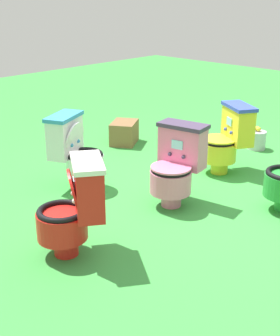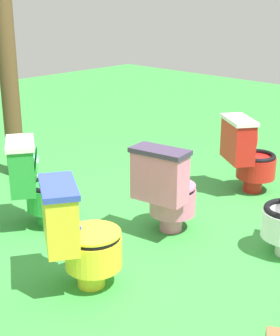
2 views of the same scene
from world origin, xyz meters
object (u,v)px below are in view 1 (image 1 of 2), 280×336
Objects in this scene: toilet_yellow at (227,139)px; toilet_white at (76,151)px; small_crate at (124,133)px; toilet_pink at (176,165)px; lemon_bucket at (257,140)px; toilet_red at (74,207)px.

toilet_yellow is 1.58m from toilet_white.
toilet_pink is at bearing 60.00° from small_crate.
lemon_bucket is at bearing -47.87° from toilet_yellow.
toilet_pink and toilet_red have the same top height.
toilet_yellow is (-0.97, -0.11, 0.00)m from toilet_pink.
toilet_yellow is 1.82× the size of small_crate.
toilet_red is at bearing 125.39° from toilet_yellow.
small_crate is (0.04, -1.49, -0.23)m from toilet_yellow.
small_crate is at bearing -54.19° from lemon_bucket.
toilet_red reaches higher than lemon_bucket.
toilet_pink is at bearing -53.33° from toilet_red.
toilet_yellow is at bearing 10.59° from lemon_bucket.
lemon_bucket is (-3.07, -0.32, -0.26)m from toilet_red.
toilet_white is 2.63× the size of lemon_bucket.
toilet_pink is 1.92m from lemon_bucket.
toilet_red is at bearing 5.88° from lemon_bucket.
toilet_yellow is at bearing -51.18° from toilet_red.
toilet_red is at bearing 81.85° from toilet_pink.
toilet_red is 1.82× the size of small_crate.
toilet_yellow is at bearing -93.39° from toilet_pink.
toilet_red is at bearing 37.80° from small_crate.
toilet_red is 2.16m from toilet_yellow.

